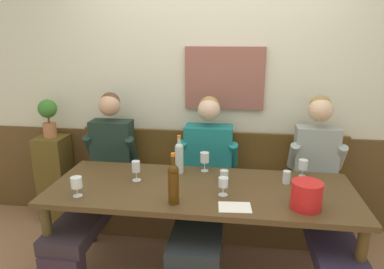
{
  "coord_description": "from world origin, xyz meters",
  "views": [
    {
      "loc": [
        0.26,
        -2.21,
        1.84
      ],
      "look_at": [
        -0.11,
        0.45,
        1.07
      ],
      "focal_mm": 33.06,
      "sensor_mm": 36.0,
      "label": 1
    }
  ],
  "objects_px": {
    "person_center_right_seat": "(322,190)",
    "wine_glass_center_rear": "(223,183)",
    "water_tumbler_left": "(287,177)",
    "dining_table": "(201,197)",
    "ice_bucket": "(306,195)",
    "wine_glass_left_end": "(205,158)",
    "person_left_seat": "(100,179)",
    "wine_glass_near_bucket": "(303,165)",
    "wine_glass_by_bottle": "(77,183)",
    "wine_glass_center_front": "(136,168)",
    "person_right_seat": "(204,185)",
    "wine_bottle_amber_mid": "(173,182)",
    "wine_bottle_clear_water": "(179,157)",
    "potted_plant": "(48,115)",
    "wall_bench": "(209,203)",
    "water_tumbler_center": "(224,177)"
  },
  "relations": [
    {
      "from": "wine_glass_by_bottle",
      "to": "potted_plant",
      "type": "relative_size",
      "value": 0.38
    },
    {
      "from": "wine_glass_center_rear",
      "to": "wine_glass_left_end",
      "type": "bearing_deg",
      "value": 112.13
    },
    {
      "from": "ice_bucket",
      "to": "wine_glass_left_end",
      "type": "bearing_deg",
      "value": 142.52
    },
    {
      "from": "person_center_right_seat",
      "to": "wine_glass_center_rear",
      "type": "xyz_separation_m",
      "value": [
        -0.76,
        -0.43,
        0.2
      ]
    },
    {
      "from": "dining_table",
      "to": "wine_glass_left_end",
      "type": "relative_size",
      "value": 14.03
    },
    {
      "from": "person_left_seat",
      "to": "person_center_right_seat",
      "type": "height_order",
      "value": "person_center_right_seat"
    },
    {
      "from": "person_center_right_seat",
      "to": "water_tumbler_left",
      "type": "bearing_deg",
      "value": -152.27
    },
    {
      "from": "wine_glass_by_bottle",
      "to": "wine_glass_left_end",
      "type": "bearing_deg",
      "value": 35.28
    },
    {
      "from": "wall_bench",
      "to": "potted_plant",
      "type": "distance_m",
      "value": 1.75
    },
    {
      "from": "ice_bucket",
      "to": "wine_glass_by_bottle",
      "type": "bearing_deg",
      "value": -178.62
    },
    {
      "from": "wine_bottle_clear_water",
      "to": "person_center_right_seat",
      "type": "bearing_deg",
      "value": 3.31
    },
    {
      "from": "ice_bucket",
      "to": "wine_bottle_clear_water",
      "type": "height_order",
      "value": "wine_bottle_clear_water"
    },
    {
      "from": "ice_bucket",
      "to": "wine_bottle_amber_mid",
      "type": "height_order",
      "value": "wine_bottle_amber_mid"
    },
    {
      "from": "person_right_seat",
      "to": "water_tumbler_left",
      "type": "xyz_separation_m",
      "value": [
        0.63,
        -0.16,
        0.18
      ]
    },
    {
      "from": "potted_plant",
      "to": "person_center_right_seat",
      "type": "bearing_deg",
      "value": -9.04
    },
    {
      "from": "person_right_seat",
      "to": "potted_plant",
      "type": "xyz_separation_m",
      "value": [
        -1.55,
        0.39,
        0.46
      ]
    },
    {
      "from": "wine_bottle_amber_mid",
      "to": "wine_glass_left_end",
      "type": "relative_size",
      "value": 2.22
    },
    {
      "from": "ice_bucket",
      "to": "wine_glass_by_bottle",
      "type": "relative_size",
      "value": 1.42
    },
    {
      "from": "wine_bottle_amber_mid",
      "to": "wine_bottle_clear_water",
      "type": "bearing_deg",
      "value": 95.91
    },
    {
      "from": "person_right_seat",
      "to": "wine_glass_near_bucket",
      "type": "distance_m",
      "value": 0.8
    },
    {
      "from": "person_right_seat",
      "to": "wine_glass_center_rear",
      "type": "bearing_deg",
      "value": -68.06
    },
    {
      "from": "wall_bench",
      "to": "wine_glass_left_end",
      "type": "distance_m",
      "value": 0.69
    },
    {
      "from": "wine_glass_by_bottle",
      "to": "wine_glass_center_front",
      "type": "distance_m",
      "value": 0.45
    },
    {
      "from": "wine_bottle_clear_water",
      "to": "wine_glass_center_rear",
      "type": "distance_m",
      "value": 0.52
    },
    {
      "from": "wine_glass_center_rear",
      "to": "water_tumbler_left",
      "type": "distance_m",
      "value": 0.53
    },
    {
      "from": "person_center_right_seat",
      "to": "wall_bench",
      "type": "bearing_deg",
      "value": 158.77
    },
    {
      "from": "wall_bench",
      "to": "wine_glass_center_front",
      "type": "xyz_separation_m",
      "value": [
        -0.5,
        -0.62,
        0.58
      ]
    },
    {
      "from": "dining_table",
      "to": "person_left_seat",
      "type": "xyz_separation_m",
      "value": [
        -0.91,
        0.32,
        -0.04
      ]
    },
    {
      "from": "person_right_seat",
      "to": "ice_bucket",
      "type": "relative_size",
      "value": 6.65
    },
    {
      "from": "wine_glass_center_front",
      "to": "dining_table",
      "type": "bearing_deg",
      "value": -6.51
    },
    {
      "from": "wall_bench",
      "to": "ice_bucket",
      "type": "bearing_deg",
      "value": -52.2
    },
    {
      "from": "wine_glass_left_end",
      "to": "water_tumbler_left",
      "type": "relative_size",
      "value": 1.64
    },
    {
      "from": "wine_bottle_amber_mid",
      "to": "wine_glass_center_rear",
      "type": "bearing_deg",
      "value": 27.49
    },
    {
      "from": "person_right_seat",
      "to": "wine_glass_center_rear",
      "type": "height_order",
      "value": "person_right_seat"
    },
    {
      "from": "ice_bucket",
      "to": "wine_glass_center_front",
      "type": "bearing_deg",
      "value": 166.93
    },
    {
      "from": "ice_bucket",
      "to": "water_tumbler_left",
      "type": "xyz_separation_m",
      "value": [
        -0.08,
        0.38,
        -0.04
      ]
    },
    {
      "from": "person_left_seat",
      "to": "wine_glass_left_end",
      "type": "bearing_deg",
      "value": 0.13
    },
    {
      "from": "person_left_seat",
      "to": "wine_glass_by_bottle",
      "type": "distance_m",
      "value": 0.62
    },
    {
      "from": "wine_bottle_amber_mid",
      "to": "person_right_seat",
      "type": "bearing_deg",
      "value": 76.56
    },
    {
      "from": "wine_bottle_amber_mid",
      "to": "water_tumbler_center",
      "type": "bearing_deg",
      "value": 50.51
    },
    {
      "from": "person_left_seat",
      "to": "water_tumbler_center",
      "type": "distance_m",
      "value": 1.11
    },
    {
      "from": "person_left_seat",
      "to": "wine_glass_near_bucket",
      "type": "bearing_deg",
      "value": -0.12
    },
    {
      "from": "wine_glass_left_end",
      "to": "wall_bench",
      "type": "bearing_deg",
      "value": 88.7
    },
    {
      "from": "person_left_seat",
      "to": "wine_bottle_clear_water",
      "type": "distance_m",
      "value": 0.76
    },
    {
      "from": "potted_plant",
      "to": "wine_bottle_clear_water",
      "type": "bearing_deg",
      "value": -18.83
    },
    {
      "from": "dining_table",
      "to": "wine_glass_center_front",
      "type": "bearing_deg",
      "value": 173.49
    },
    {
      "from": "wine_bottle_clear_water",
      "to": "wine_glass_by_bottle",
      "type": "bearing_deg",
      "value": -140.47
    },
    {
      "from": "dining_table",
      "to": "person_left_seat",
      "type": "distance_m",
      "value": 0.97
    },
    {
      "from": "dining_table",
      "to": "ice_bucket",
      "type": "bearing_deg",
      "value": -17.58
    },
    {
      "from": "wine_glass_center_front",
      "to": "potted_plant",
      "type": "relative_size",
      "value": 0.42
    }
  ]
}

